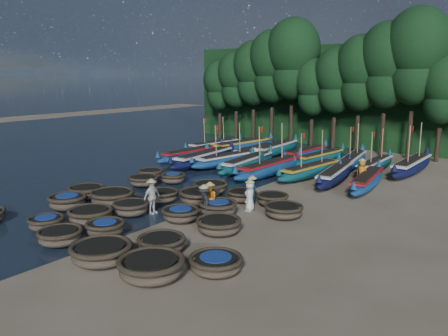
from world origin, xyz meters
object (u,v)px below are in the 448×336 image
Objects in this scene: coracle_8 at (161,243)px; coracle_12 at (131,208)px; long_boat_9 at (215,146)px; coracle_3 at (101,252)px; coracle_17 at (199,196)px; coracle_6 at (90,215)px; long_boat_13 at (306,153)px; long_boat_14 at (320,158)px; long_boat_1 at (192,154)px; coracle_14 at (219,225)px; coracle_20 at (151,174)px; long_boat_7 at (335,174)px; long_boat_17 at (412,166)px; coracle_4 at (151,267)px; coracle_18 at (218,208)px; long_boat_12 at (276,149)px; coracle_13 at (181,214)px; fisherman_3 at (204,201)px; fisherman_6 at (362,171)px; coracle_24 at (272,199)px; fisherman_4 at (152,196)px; coracle_21 at (173,178)px; coracle_10 at (87,191)px; coracle_7 at (105,228)px; coracle_16 at (162,195)px; long_boat_5 at (271,168)px; long_boat_15 at (352,161)px; coracle_23 at (242,195)px; coracle_9 at (216,263)px; coracle_5 at (67,201)px; long_boat_6 at (311,170)px; long_boat_10 at (241,146)px; fisherman_0 at (250,195)px; fisherman_5 at (262,159)px; long_boat_3 at (229,159)px; coracle_15 at (144,180)px; coracle_2 at (60,236)px; fisherman_1 at (252,190)px; coracle_1 at (46,222)px; long_boat_4 at (247,163)px; fisherman_2 at (210,198)px; long_boat_16 at (375,165)px.

coracle_8 is 1.06× the size of coracle_12.
coracle_8 is 0.32× the size of long_boat_9.
coracle_17 is at bearing 104.67° from coracle_3.
coracle_6 is 0.30× the size of long_boat_13.
long_boat_1 is at bearing -143.25° from long_boat_14.
coracle_20 is at bearing 152.44° from coracle_14.
long_boat_17 is at bearing 52.08° from long_boat_7.
coracle_4 is 7.48m from coracle_18.
long_boat_12 is 4.85m from long_boat_14.
coracle_13 is 1.20× the size of fisherman_3.
long_boat_13 is at bearing -26.66° from fisherman_6.
fisherman_4 is (-4.22, -5.02, 0.56)m from coracle_24.
coracle_10 is at bearing -105.36° from coracle_21.
coracle_7 is 0.93× the size of coracle_16.
long_boat_15 is at bearing 61.84° from long_boat_5.
coracle_13 is at bearing -95.31° from coracle_23.
coracle_18 reaches higher than coracle_9.
long_boat_14 is at bearing 92.90° from coracle_13.
long_boat_15 is (11.75, 5.47, -0.02)m from long_boat_1.
coracle_13 is 0.26× the size of long_boat_17.
long_boat_6 reaches higher than coracle_5.
long_boat_10 is 4.88× the size of fisherman_0.
long_boat_7 is 4.45× the size of fisherman_5.
coracle_18 is (2.06, -0.92, -0.03)m from coracle_17.
long_boat_1 reaches higher than coracle_14.
long_boat_5 reaches higher than long_boat_3.
coracle_21 is at bearing -94.25° from long_boat_12.
long_boat_6 is at bearing 69.62° from coracle_16.
coracle_7 is 0.22× the size of long_boat_1.
long_boat_10 is 1.02× the size of long_boat_12.
coracle_12 is 5.97m from coracle_15.
coracle_20 is 11.24m from long_boat_6.
coracle_2 is 23.13m from long_boat_15.
coracle_15 is 1.08× the size of fisherman_1.
fisherman_5 reaches higher than coracle_1.
coracle_8 is 0.30× the size of long_boat_3.
long_boat_7 is 8.83m from fisherman_0.
coracle_5 is at bearing -159.04° from coracle_13.
fisherman_4 is (5.78, -5.22, 0.56)m from coracle_20.
coracle_13 is 0.93× the size of coracle_18.
long_boat_14 is at bearing 105.78° from coracle_9.
coracle_8 is (1.07, 2.15, -0.06)m from coracle_3.
long_boat_9 reaches higher than long_boat_14.
long_boat_6 is (8.03, 12.81, 0.11)m from coracle_10.
long_boat_15 is (5.91, 5.76, -0.03)m from long_boat_4.
fisherman_2 is at bearing -111.46° from long_boat_7.
coracle_23 is at bearing 32.75° from coracle_10.
long_boat_13 is at bearing 136.17° from fisherman_3.
coracle_7 is 0.24× the size of long_boat_16.
long_boat_13 reaches higher than coracle_14.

